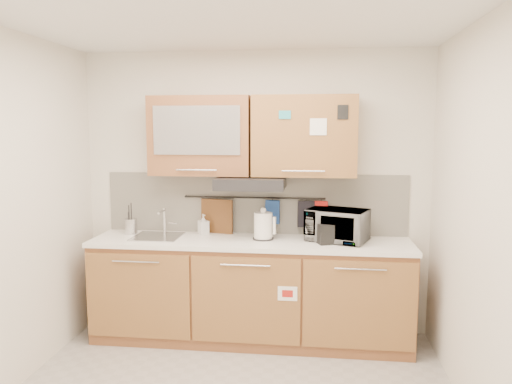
# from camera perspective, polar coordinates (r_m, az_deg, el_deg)

# --- Properties ---
(ceiling) EXTENTS (3.20, 3.20, 0.00)m
(ceiling) POSITION_cam_1_polar(r_m,az_deg,el_deg) (3.21, -3.69, 19.89)
(ceiling) COLOR white
(ceiling) RESTS_ON wall_back
(wall_back) EXTENTS (3.20, 0.00, 3.20)m
(wall_back) POSITION_cam_1_polar(r_m,az_deg,el_deg) (4.65, -0.16, -0.08)
(wall_back) COLOR silver
(wall_back) RESTS_ON ground
(wall_right) EXTENTS (0.00, 3.00, 3.00)m
(wall_right) POSITION_cam_1_polar(r_m,az_deg,el_deg) (3.30, 25.04, -3.87)
(wall_right) COLOR silver
(wall_right) RESTS_ON ground
(base_cabinet) EXTENTS (2.80, 0.64, 0.88)m
(base_cabinet) POSITION_cam_1_polar(r_m,az_deg,el_deg) (4.56, -0.65, -11.80)
(base_cabinet) COLOR brown
(base_cabinet) RESTS_ON floor
(countertop) EXTENTS (2.82, 0.62, 0.04)m
(countertop) POSITION_cam_1_polar(r_m,az_deg,el_deg) (4.42, -0.66, -5.74)
(countertop) COLOR white
(countertop) RESTS_ON base_cabinet
(backsplash) EXTENTS (2.80, 0.02, 0.56)m
(backsplash) POSITION_cam_1_polar(r_m,az_deg,el_deg) (4.66, -0.18, -1.32)
(backsplash) COLOR silver
(backsplash) RESTS_ON countertop
(upper_cabinets) EXTENTS (1.82, 0.37, 0.70)m
(upper_cabinets) POSITION_cam_1_polar(r_m,az_deg,el_deg) (4.44, -0.51, 6.43)
(upper_cabinets) COLOR brown
(upper_cabinets) RESTS_ON wall_back
(range_hood) EXTENTS (0.60, 0.46, 0.10)m
(range_hood) POSITION_cam_1_polar(r_m,az_deg,el_deg) (4.39, -0.57, 1.05)
(range_hood) COLOR black
(range_hood) RESTS_ON upper_cabinets
(sink) EXTENTS (0.42, 0.40, 0.26)m
(sink) POSITION_cam_1_polar(r_m,az_deg,el_deg) (4.62, -11.16, -5.00)
(sink) COLOR silver
(sink) RESTS_ON countertop
(utensil_rail) EXTENTS (1.30, 0.02, 0.02)m
(utensil_rail) POSITION_cam_1_polar(r_m,az_deg,el_deg) (4.61, -0.24, -0.65)
(utensil_rail) COLOR black
(utensil_rail) RESTS_ON backsplash
(utensil_crock) EXTENTS (0.13, 0.13, 0.29)m
(utensil_crock) POSITION_cam_1_polar(r_m,az_deg,el_deg) (4.78, -14.10, -3.80)
(utensil_crock) COLOR #BCBBC0
(utensil_crock) RESTS_ON countertop
(kettle) EXTENTS (0.21, 0.19, 0.29)m
(kettle) POSITION_cam_1_polar(r_m,az_deg,el_deg) (4.42, 0.84, -3.96)
(kettle) COLOR white
(kettle) RESTS_ON countertop
(toaster) EXTENTS (0.26, 0.20, 0.17)m
(toaster) POSITION_cam_1_polar(r_m,az_deg,el_deg) (4.31, 8.54, -4.70)
(toaster) COLOR black
(toaster) RESTS_ON countertop
(microwave) EXTENTS (0.59, 0.50, 0.28)m
(microwave) POSITION_cam_1_polar(r_m,az_deg,el_deg) (4.41, 9.26, -3.76)
(microwave) COLOR #999999
(microwave) RESTS_ON countertop
(soap_bottle) EXTENTS (0.12, 0.12, 0.19)m
(soap_bottle) POSITION_cam_1_polar(r_m,az_deg,el_deg) (4.65, -6.03, -3.69)
(soap_bottle) COLOR #999999
(soap_bottle) RESTS_ON countertop
(cutting_board) EXTENTS (0.31, 0.09, 0.38)m
(cutting_board) POSITION_cam_1_polar(r_m,az_deg,el_deg) (4.68, -4.49, -3.17)
(cutting_board) COLOR brown
(cutting_board) RESTS_ON utensil_rail
(oven_mitt) EXTENTS (0.13, 0.05, 0.22)m
(oven_mitt) POSITION_cam_1_polar(r_m,az_deg,el_deg) (4.60, 1.90, -2.30)
(oven_mitt) COLOR navy
(oven_mitt) RESTS_ON utensil_rail
(dark_pouch) EXTENTS (0.16, 0.06, 0.24)m
(dark_pouch) POSITION_cam_1_polar(r_m,az_deg,el_deg) (4.58, 5.74, -2.51)
(dark_pouch) COLOR black
(dark_pouch) RESTS_ON utensil_rail
(pot_holder) EXTENTS (0.12, 0.03, 0.14)m
(pot_holder) POSITION_cam_1_polar(r_m,az_deg,el_deg) (4.57, 7.47, -1.93)
(pot_holder) COLOR red
(pot_holder) RESTS_ON utensil_rail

